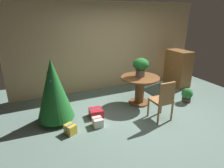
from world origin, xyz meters
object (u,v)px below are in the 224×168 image
Objects in this scene: flower_vase at (141,66)px; gift_box_red at (96,113)px; round_dining_table at (140,86)px; gift_box_gold at (70,129)px; wooden_cabinet at (178,68)px; wooden_chair_near at (163,99)px; gift_box_cream at (98,122)px; holiday_tree at (54,89)px; potted_plant at (187,95)px.

flower_vase is 1.63m from gift_box_red.
gift_box_gold is (-1.99, -0.62, -0.38)m from round_dining_table.
wooden_cabinet is (1.89, 0.69, 0.10)m from round_dining_table.
wooden_chair_near is at bearing -29.83° from gift_box_red.
wooden_chair_near reaches higher than gift_box_cream.
gift_box_red is at bearing -164.38° from wooden_cabinet.
holiday_tree is 4.34× the size of gift_box_red.
wooden_cabinet is (3.19, 0.89, 0.48)m from gift_box_red.
wooden_cabinet is at bearing 59.32° from potted_plant.
gift_box_red is (-1.29, -0.20, -0.38)m from round_dining_table.
round_dining_table is 1.07× the size of wooden_chair_near.
potted_plant is (-0.69, -1.16, -0.37)m from wooden_cabinet.
gift_box_gold is (-1.99, 0.32, -0.41)m from wooden_chair_near.
wooden_chair_near is at bearing -23.27° from holiday_tree.
potted_plant is at bearing -23.66° from flower_vase.
gift_box_red is at bearing 150.17° from wooden_chair_near.
potted_plant is at bearing 21.37° from wooden_chair_near.
holiday_tree is at bearing 105.37° from gift_box_gold.
potted_plant is (3.19, 0.15, 0.11)m from gift_box_gold.
gift_box_cream is 2.61m from potted_plant.
gift_box_cream is at bearing -177.36° from potted_plant.
wooden_chair_near is 0.80× the size of wooden_cabinet.
gift_box_cream is at bearing -37.35° from holiday_tree.
gift_box_red is at bearing -171.19° from round_dining_table.
holiday_tree reaches higher than gift_box_red.
gift_box_gold is (0.17, -0.61, -0.66)m from holiday_tree.
round_dining_table is 0.55m from flower_vase.
holiday_tree is 3.43m from potted_plant.
gift_box_red is at bearing -12.12° from holiday_tree.
flower_vase is at bearing -160.93° from wooden_cabinet.
flower_vase is 0.34× the size of holiday_tree.
wooden_cabinet is at bearing 18.71° from gift_box_gold.
wooden_chair_near is (0.00, -0.94, 0.04)m from round_dining_table.
gift_box_cream is 0.41m from gift_box_red.
wooden_chair_near is 3.46× the size of gift_box_gold.
potted_plant is at bearing -7.75° from holiday_tree.
flower_vase reaches higher than wooden_chair_near.
flower_vase reaches higher than gift_box_cream.
wooden_chair_near is 2.06m from gift_box_gold.
gift_box_gold is at bearing -148.65° from gift_box_red.
potted_plant is (1.18, -0.52, -0.81)m from flower_vase.
gift_box_gold is 1.12× the size of gift_box_cream.
gift_box_red is 0.28× the size of wooden_cabinet.
flower_vase is 1.81m from gift_box_cream.
holiday_tree is at bearing 167.88° from gift_box_red.
holiday_tree is at bearing 172.25° from potted_plant.
wooden_cabinet reaches higher than wooden_chair_near.
holiday_tree reaches higher than potted_plant.
potted_plant is at bearing -6.21° from gift_box_red.
wooden_cabinet is at bearing 40.80° from wooden_chair_near.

